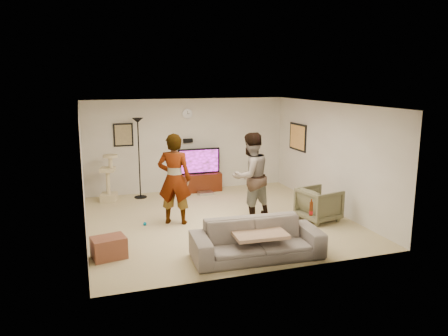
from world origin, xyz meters
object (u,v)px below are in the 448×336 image
object	(u,v)px
person_left	(174,179)
armchair	(319,204)
tv	(199,161)
cat_tree	(108,178)
floor_lamp	(139,158)
person_right	(251,176)
tv_stand	(199,182)
beer_bottle	(311,209)
side_table	(109,248)
sofa	(257,239)

from	to	relation	value
person_left	armchair	bearing A→B (deg)	-171.24
tv	cat_tree	xyz separation A→B (m)	(-2.42, -0.25, -0.24)
cat_tree	armchair	xyz separation A→B (m)	(4.24, -2.98, -0.24)
person_left	tv	bearing A→B (deg)	-92.30
floor_lamp	person_right	size ratio (longest dim) A/B	1.08
tv_stand	beer_bottle	distance (m)	4.76
person_right	side_table	distance (m)	3.42
person_left	sofa	size ratio (longest dim) A/B	0.87
tv_stand	floor_lamp	size ratio (longest dim) A/B	0.58
beer_bottle	side_table	world-z (taller)	beer_bottle
person_right	side_table	size ratio (longest dim) A/B	3.43
person_left	side_table	size ratio (longest dim) A/B	3.47
armchair	sofa	bearing A→B (deg)	112.80
tv_stand	sofa	size ratio (longest dim) A/B	0.53
tv	person_left	distance (m)	2.71
side_table	beer_bottle	bearing A→B (deg)	-12.71
side_table	tv	bearing A→B (deg)	55.76
floor_lamp	person_right	world-z (taller)	floor_lamp
cat_tree	sofa	size ratio (longest dim) A/B	0.53
person_left	sofa	distance (m)	2.50
cat_tree	person_left	size ratio (longest dim) A/B	0.62
floor_lamp	beer_bottle	bearing A→B (deg)	-61.71
armchair	side_table	bearing A→B (deg)	86.09
cat_tree	sofa	bearing A→B (deg)	-63.56
tv_stand	tv	size ratio (longest dim) A/B	1.03
sofa	armchair	bearing A→B (deg)	38.31
tv	side_table	distance (m)	4.75
cat_tree	armchair	bearing A→B (deg)	-35.08
floor_lamp	person_left	xyz separation A→B (m)	(0.44, -2.27, -0.06)
tv_stand	armchair	world-z (taller)	armchair
person_left	beer_bottle	distance (m)	2.99
person_right	armchair	distance (m)	1.60
floor_lamp	cat_tree	distance (m)	0.91
tv	person_left	world-z (taller)	person_left
tv_stand	side_table	world-z (taller)	tv_stand
sofa	tv	bearing A→B (deg)	90.51
cat_tree	armchair	world-z (taller)	cat_tree
person_left	person_right	xyz separation A→B (m)	(1.63, -0.21, -0.01)
sofa	side_table	bearing A→B (deg)	165.43
tv_stand	armchair	distance (m)	3.71
armchair	side_table	size ratio (longest dim) A/B	1.41
floor_lamp	sofa	size ratio (longest dim) A/B	0.92
sofa	beer_bottle	distance (m)	1.12
cat_tree	beer_bottle	distance (m)	5.46
tv	floor_lamp	bearing A→B (deg)	-174.01
floor_lamp	person_left	distance (m)	2.31
beer_bottle	side_table	xyz separation A→B (m)	(-3.45, 0.78, -0.59)
person_right	sofa	xyz separation A→B (m)	(-0.67, -2.01, -0.63)
cat_tree	side_table	xyz separation A→B (m)	(-0.23, -3.63, -0.41)
side_table	sofa	bearing A→B (deg)	-17.80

